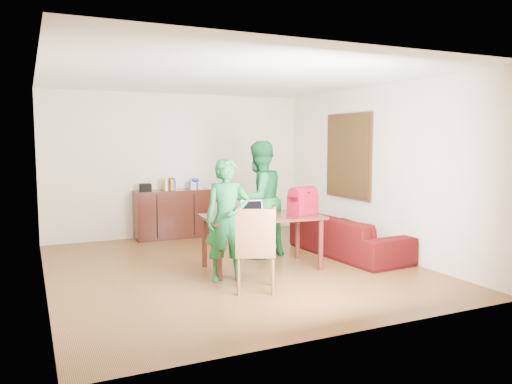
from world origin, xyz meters
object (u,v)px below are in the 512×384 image
person_near (227,220)px  laptop (253,213)px  person_far (259,200)px  bottle (274,212)px  sofa (348,236)px  red_bag (303,203)px  chair (255,267)px  table (262,222)px

person_near → laptop: (0.51, 0.32, 0.01)m
person_far → bottle: (-0.24, -0.99, -0.04)m
bottle → sofa: bearing=17.5°
laptop → red_bag: 0.77m
laptop → red_bag: bearing=12.4°
person_far → laptop: (-0.42, -0.70, -0.10)m
chair → bottle: bearing=71.3°
person_near → red_bag: person_near is taller
person_far → laptop: person_far is taller
person_near → laptop: 0.60m
chair → person_far: 1.88m
laptop → bottle: laptop is taller
red_bag → chair: bearing=-162.0°
sofa → table: bearing=92.7°
table → red_bag: 0.66m
chair → person_near: size_ratio=0.64×
person_near → laptop: person_near is taller
laptop → sofa: bearing=24.4°
chair → person_near: 0.77m
table → bottle: 0.37m
person_near → sofa: size_ratio=0.75×
table → red_bag: red_bag is taller
table → person_near: person_near is taller
laptop → red_bag: red_bag is taller
table → laptop: size_ratio=4.79×
table → person_near: bearing=-147.8°
laptop → red_bag: size_ratio=0.85×
laptop → sofa: laptop is taller
person_far → red_bag: person_far is taller
table → bottle: (0.03, -0.32, 0.19)m
person_near → table: bearing=42.7°
bottle → laptop: bearing=121.9°
chair → person_far: bearing=87.2°
person_far → sofa: bearing=142.4°
bottle → person_far: bearing=76.2°
table → bottle: size_ratio=9.00×
laptop → table: bearing=27.9°
bottle → red_bag: red_bag is taller
person_near → person_far: (0.93, 1.02, 0.11)m
red_bag → person_far: bearing=95.5°
person_far → sofa: (1.33, -0.49, -0.59)m
table → chair: size_ratio=1.65×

